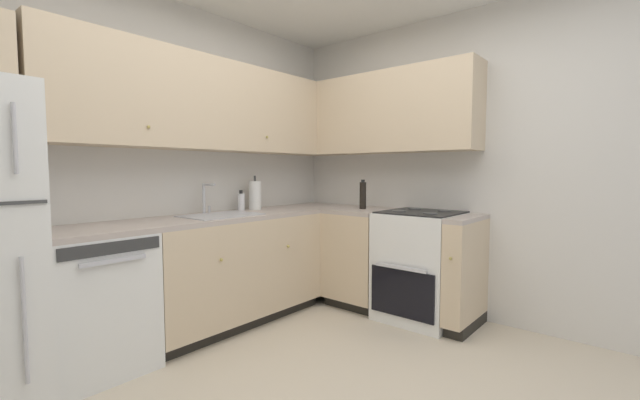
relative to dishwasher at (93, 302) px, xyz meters
name	(u,v)px	position (x,y,z in m)	size (l,w,h in m)	color
wall_back	(162,166)	(0.66, 0.33, 0.85)	(3.64, 0.05, 2.57)	silver
wall_right	(474,166)	(2.45, -1.45, 0.85)	(0.05, 3.60, 2.57)	silver
dishwasher	(93,302)	(0.00, 0.00, 0.00)	(0.60, 0.63, 0.86)	white
lower_cabinets_back	(232,270)	(1.07, 0.00, 0.00)	(1.52, 0.62, 0.86)	beige
countertop_back	(232,216)	(1.06, 0.00, 0.45)	(2.73, 0.60, 0.04)	#B7A89E
lower_cabinets_right	(383,261)	(2.13, -0.78, 0.00)	(0.62, 1.30, 0.86)	beige
countertop_right	(383,212)	(2.13, -0.78, 0.45)	(0.60, 1.30, 0.03)	#B7A89E
oven_range	(421,265)	(2.14, -1.14, 0.02)	(0.68, 0.62, 1.04)	white
upper_cabinets_back	(202,105)	(0.90, 0.14, 1.33)	(2.41, 0.34, 0.71)	beige
upper_cabinets_right	(378,114)	(2.27, -0.62, 1.33)	(0.32, 1.85, 0.71)	beige
sink	(221,221)	(0.94, -0.03, 0.42)	(0.57, 0.40, 0.10)	#B7B7BC
faucet	(206,196)	(0.94, 0.18, 0.61)	(0.07, 0.16, 0.25)	silver
soap_bottle	(241,202)	(1.31, 0.18, 0.54)	(0.06, 0.06, 0.18)	silver
paper_towel_roll	(255,195)	(1.45, 0.16, 0.59)	(0.11, 0.11, 0.32)	white
oil_bottle	(363,195)	(2.13, -0.56, 0.59)	(0.06, 0.06, 0.27)	black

